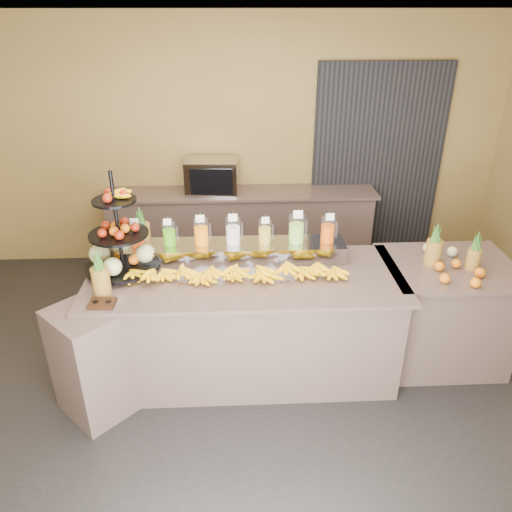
{
  "coord_description": "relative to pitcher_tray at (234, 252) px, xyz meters",
  "views": [
    {
      "loc": [
        -0.08,
        -3.14,
        2.87
      ],
      "look_at": [
        0.09,
        0.3,
        1.1
      ],
      "focal_mm": 35.0,
      "sensor_mm": 36.0,
      "label": 1
    }
  ],
  "objects": [
    {
      "name": "banana_heap",
      "position": [
        0.01,
        -0.3,
        -0.0
      ],
      "size": [
        1.81,
        0.16,
        0.15
      ],
      "color": "yellow",
      "rests_on": "buffet_counter"
    },
    {
      "name": "pitcher_tray",
      "position": [
        0.0,
        0.0,
        0.0
      ],
      "size": [
        1.85,
        0.3,
        0.15
      ],
      "primitive_type": "cube",
      "color": "gray",
      "rests_on": "buffet_counter"
    },
    {
      "name": "buffet_counter",
      "position": [
        -0.03,
        -0.32,
        -0.54
      ],
      "size": [
        2.75,
        1.25,
        0.93
      ],
      "color": "gray",
      "rests_on": "ground"
    },
    {
      "name": "juice_pitcher_orange_b",
      "position": [
        -0.26,
        -0.0,
        0.17
      ],
      "size": [
        0.12,
        0.12,
        0.29
      ],
      "color": "silver",
      "rests_on": "pitcher_tray"
    },
    {
      "name": "pineapple_left_b",
      "position": [
        -0.77,
        0.16,
        0.09
      ],
      "size": [
        0.15,
        0.15,
        0.43
      ],
      "rotation": [
        0.0,
        0.0,
        0.39
      ],
      "color": "brown",
      "rests_on": "buffet_counter"
    },
    {
      "name": "room_envelope",
      "position": [
        0.28,
        0.21,
        0.87
      ],
      "size": [
        6.04,
        5.02,
        2.82
      ],
      "color": "olive",
      "rests_on": "ground"
    },
    {
      "name": "oven_warmer",
      "position": [
        -0.23,
        1.67,
        0.12
      ],
      "size": [
        0.6,
        0.44,
        0.38
      ],
      "primitive_type": "cube",
      "rotation": [
        0.0,
        0.0,
        -0.06
      ],
      "color": "gray",
      "rests_on": "back_ledge"
    },
    {
      "name": "back_ledge",
      "position": [
        0.09,
        1.67,
        -0.54
      ],
      "size": [
        3.1,
        0.55,
        0.93
      ],
      "color": "gray",
      "rests_on": "ground"
    },
    {
      "name": "fruit_stand",
      "position": [
        -0.85,
        -0.15,
        0.14
      ],
      "size": [
        0.63,
        0.63,
        0.83
      ],
      "rotation": [
        0.0,
        0.0,
        -0.07
      ],
      "color": "black",
      "rests_on": "buffet_counter"
    },
    {
      "name": "right_fruit_pile",
      "position": [
        1.76,
        -0.3,
        -0.01
      ],
      "size": [
        0.41,
        0.39,
        0.22
      ],
      "color": "brown",
      "rests_on": "right_counter"
    },
    {
      "name": "juice_pitcher_milk",
      "position": [
        -0.0,
        -0.0,
        0.17
      ],
      "size": [
        0.12,
        0.13,
        0.3
      ],
      "color": "silver",
      "rests_on": "pitcher_tray"
    },
    {
      "name": "juice_pitcher_orange_c",
      "position": [
        0.78,
        -0.0,
        0.17
      ],
      "size": [
        0.12,
        0.12,
        0.28
      ],
      "color": "silver",
      "rests_on": "pitcher_tray"
    },
    {
      "name": "juice_pitcher_orange_a",
      "position": [
        -0.78,
        -0.0,
        0.17
      ],
      "size": [
        0.11,
        0.12,
        0.27
      ],
      "color": "silver",
      "rests_on": "pitcher_tray"
    },
    {
      "name": "ground",
      "position": [
        0.09,
        -0.58,
        -1.01
      ],
      "size": [
        6.0,
        6.0,
        0.0
      ],
      "primitive_type": "plane",
      "color": "black",
      "rests_on": "ground"
    },
    {
      "name": "right_counter",
      "position": [
        1.79,
        -0.18,
        -0.54
      ],
      "size": [
        1.08,
        0.88,
        0.93
      ],
      "color": "gray",
      "rests_on": "ground"
    },
    {
      "name": "juice_pitcher_lime",
      "position": [
        0.52,
        -0.0,
        0.18
      ],
      "size": [
        0.13,
        0.14,
        0.32
      ],
      "color": "silver",
      "rests_on": "pitcher_tray"
    },
    {
      "name": "juice_pitcher_green",
      "position": [
        -0.52,
        -0.0,
        0.16
      ],
      "size": [
        0.11,
        0.11,
        0.26
      ],
      "color": "silver",
      "rests_on": "pitcher_tray"
    },
    {
      "name": "pineapple_left_a",
      "position": [
        -0.97,
        -0.52,
        0.06
      ],
      "size": [
        0.13,
        0.13,
        0.38
      ],
      "rotation": [
        0.0,
        0.0,
        0.04
      ],
      "color": "brown",
      "rests_on": "buffet_counter"
    },
    {
      "name": "juice_pitcher_lemon",
      "position": [
        0.26,
        -0.0,
        0.16
      ],
      "size": [
        0.11,
        0.11,
        0.26
      ],
      "color": "silver",
      "rests_on": "pitcher_tray"
    },
    {
      "name": "condiment_caddy",
      "position": [
        -0.94,
        -0.66,
        -0.06
      ],
      "size": [
        0.19,
        0.15,
        0.03
      ],
      "primitive_type": "cube",
      "rotation": [
        0.0,
        0.0,
        -0.06
      ],
      "color": "black",
      "rests_on": "buffet_counter"
    }
  ]
}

